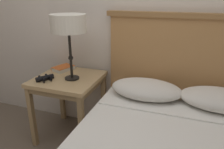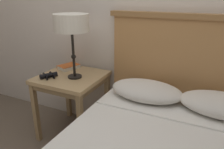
{
  "view_description": "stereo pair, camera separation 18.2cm",
  "coord_description": "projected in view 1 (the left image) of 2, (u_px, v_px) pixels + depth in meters",
  "views": [
    {
      "loc": [
        0.5,
        -1.04,
        1.38
      ],
      "look_at": [
        -0.07,
        0.57,
        0.74
      ],
      "focal_mm": 35.0,
      "sensor_mm": 36.0,
      "label": 1
    },
    {
      "loc": [
        0.67,
        -0.97,
        1.38
      ],
      "look_at": [
        -0.07,
        0.57,
        0.74
      ],
      "focal_mm": 35.0,
      "sensor_mm": 36.0,
      "label": 2
    }
  ],
  "objects": [
    {
      "name": "wall_back",
      "position": [
        134.0,
        3.0,
        1.95
      ],
      "size": [
        8.0,
        0.06,
        2.6
      ],
      "color": "silver",
      "rests_on": "ground_plane"
    },
    {
      "name": "nightstand",
      "position": [
        69.0,
        85.0,
        2.07
      ],
      "size": [
        0.58,
        0.58,
        0.64
      ],
      "color": "tan",
      "rests_on": "ground_plane"
    },
    {
      "name": "table_lamp",
      "position": [
        68.0,
        25.0,
        1.83
      ],
      "size": [
        0.3,
        0.3,
        0.58
      ],
      "color": "black",
      "rests_on": "nightstand"
    },
    {
      "name": "book_on_nightstand",
      "position": [
        63.0,
        68.0,
        2.22
      ],
      "size": [
        0.2,
        0.24,
        0.04
      ],
      "color": "silver",
      "rests_on": "nightstand"
    },
    {
      "name": "binoculars_pair",
      "position": [
        45.0,
        78.0,
        1.96
      ],
      "size": [
        0.16,
        0.16,
        0.05
      ],
      "color": "black",
      "rests_on": "nightstand"
    }
  ]
}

